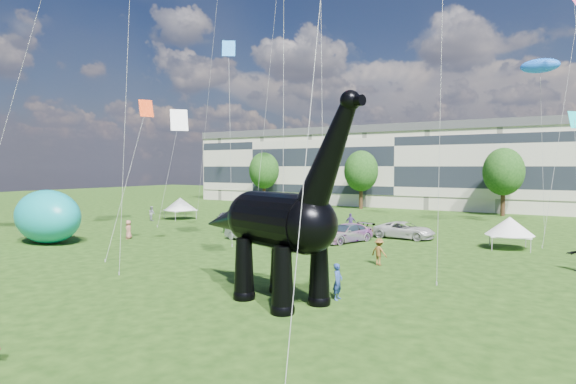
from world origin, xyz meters
The scene contains 14 objects.
ground centered at (0.00, 0.00, 0.00)m, with size 220.00×220.00×0.00m, color #16330C.
terrace_row centered at (-8.00, 62.00, 6.00)m, with size 78.00×11.00×12.00m, color beige.
tree_far_left centered at (-30.00, 53.00, 6.29)m, with size 5.20×5.20×9.44m.
tree_mid_left centered at (-12.00, 53.00, 6.29)m, with size 5.20×5.20×9.44m.
tree_mid_right centered at (8.00, 53.00, 6.29)m, with size 5.20×5.20×9.44m.
dinosaur_sculpture centered at (4.54, 4.10, 3.71)m, with size 11.89×5.53×9.83m.
car_silver centered at (-16.84, 26.43, 0.71)m, with size 1.68×4.17×1.42m, color #A6A7AB.
car_grey centered at (-7.78, 18.37, 0.71)m, with size 1.49×4.28×1.41m, color gray.
car_white centered at (3.50, 26.83, 0.75)m, with size 2.48×5.37×1.49m, color silver.
car_dark centered at (-0.08, 22.20, 0.78)m, with size 2.18×5.35×1.55m, color #595960.
gazebo_near centered at (12.23, 25.82, 1.78)m, with size 4.35×4.35×2.53m.
gazebo_left centered at (-24.99, 27.78, 1.88)m, with size 4.79×4.79×2.67m.
inflatable_teal centered at (-21.18, 8.39, 2.25)m, with size 7.20×4.50×4.50m, color #0D979D.
visitors centered at (-0.03, 16.78, 0.88)m, with size 46.52×41.38×1.89m.
Camera 1 is at (17.28, -15.06, 6.42)m, focal length 30.00 mm.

